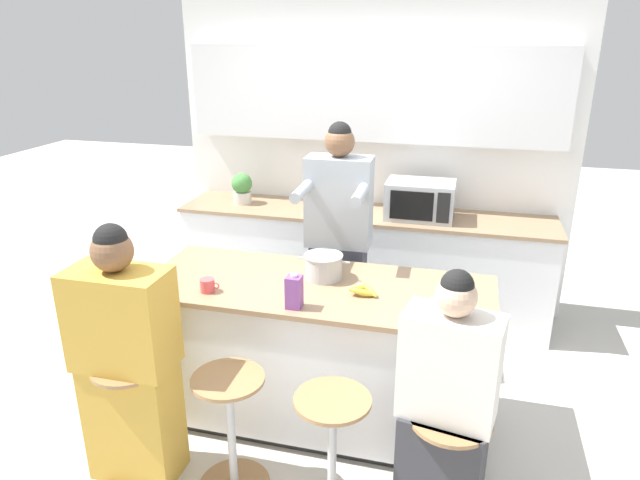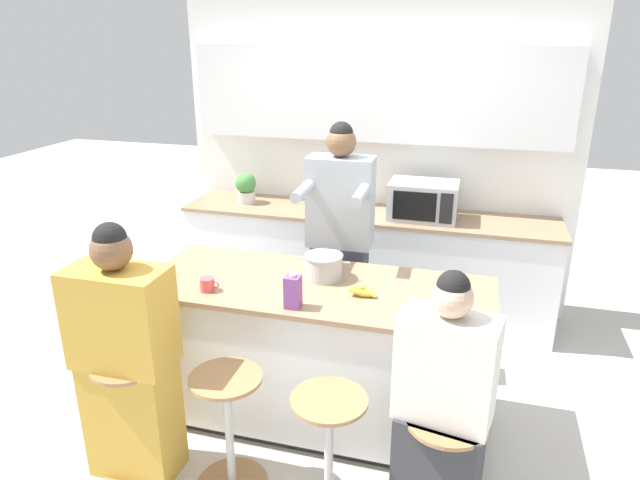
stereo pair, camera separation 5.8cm
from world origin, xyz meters
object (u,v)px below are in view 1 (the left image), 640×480
object	(u,v)px
person_seated_near	(445,424)
coffee_cup_near	(208,285)
banana_bunch	(363,290)
juice_carton	(294,292)
person_cooking	(338,253)
cooking_pot	(324,266)
person_wrapped_blanket	(127,364)
kitchen_island	(317,352)
microwave	(420,200)
bar_stool_leftmost	(134,415)
bar_stool_center_left	(231,429)
bar_stool_rightmost	(446,474)
bar_stool_center_right	(332,452)
fruit_bowl	(448,310)
potted_plant	(242,188)

from	to	relation	value
person_seated_near	coffee_cup_near	size ratio (longest dim) A/B	12.09
banana_bunch	juice_carton	world-z (taller)	juice_carton
person_cooking	cooking_pot	xyz separation A→B (m)	(0.03, -0.51, 0.11)
person_wrapped_blanket	coffee_cup_near	size ratio (longest dim) A/B	12.63
kitchen_island	microwave	xyz separation A→B (m)	(0.45, 1.46, 0.59)
banana_bunch	microwave	xyz separation A→B (m)	(0.17, 1.52, 0.11)
microwave	bar_stool_leftmost	bearing A→B (deg)	-120.22
bar_stool_center_left	person_seated_near	world-z (taller)	person_seated_near
bar_stool_rightmost	person_wrapped_blanket	world-z (taller)	person_wrapped_blanket
bar_stool_leftmost	cooking_pot	world-z (taller)	cooking_pot
cooking_pot	banana_bunch	bearing A→B (deg)	-31.93
juice_carton	bar_stool_center_right	bearing A→B (deg)	-53.47
bar_stool_rightmost	person_wrapped_blanket	bearing A→B (deg)	179.29
bar_stool_leftmost	person_seated_near	world-z (taller)	person_seated_near
bar_stool_rightmost	fruit_bowl	size ratio (longest dim) A/B	3.02
person_cooking	potted_plant	xyz separation A→B (m)	(-1.05, 0.88, 0.16)
bar_stool_rightmost	fruit_bowl	xyz separation A→B (m)	(-0.06, 0.54, 0.57)
bar_stool_center_right	coffee_cup_near	distance (m)	1.13
kitchen_island	cooking_pot	size ratio (longest dim) A/B	6.42
bar_stool_leftmost	bar_stool_center_left	xyz separation A→B (m)	(0.54, 0.03, 0.00)
kitchen_island	potted_plant	distance (m)	1.92
bar_stool_rightmost	microwave	world-z (taller)	microwave
bar_stool_rightmost	fruit_bowl	bearing A→B (deg)	96.10
cooking_pot	microwave	xyz separation A→B (m)	(0.44, 1.35, 0.07)
juice_carton	bar_stool_leftmost	bearing A→B (deg)	-151.70
bar_stool_center_left	person_cooking	distance (m)	1.42
fruit_bowl	banana_bunch	xyz separation A→B (m)	(-0.47, 0.13, -0.01)
cooking_pot	fruit_bowl	world-z (taller)	cooking_pot
person_cooking	microwave	bearing A→B (deg)	59.46
fruit_bowl	potted_plant	world-z (taller)	potted_plant
kitchen_island	person_seated_near	bearing A→B (deg)	-42.05
bar_stool_center_right	coffee_cup_near	xyz separation A→B (m)	(-0.84, 0.49, 0.58)
cooking_pot	bar_stool_leftmost	bearing A→B (deg)	-135.02
microwave	potted_plant	world-z (taller)	microwave
bar_stool_center_left	juice_carton	bearing A→B (deg)	59.08
kitchen_island	fruit_bowl	xyz separation A→B (m)	(0.76, -0.20, 0.48)
kitchen_island	banana_bunch	bearing A→B (deg)	-12.15
person_wrapped_blanket	person_seated_near	bearing A→B (deg)	-0.36
person_wrapped_blanket	microwave	xyz separation A→B (m)	(1.27, 2.17, 0.37)
banana_bunch	coffee_cup_near	bearing A→B (deg)	-168.19
bar_stool_leftmost	person_wrapped_blanket	xyz separation A→B (m)	(-0.00, 0.01, 0.31)
bar_stool_rightmost	juice_carton	xyz separation A→B (m)	(-0.86, 0.43, 0.63)
bar_stool_center_left	bar_stool_rightmost	bearing A→B (deg)	-2.24
person_cooking	potted_plant	distance (m)	1.38
bar_stool_rightmost	cooking_pot	distance (m)	1.31
fruit_bowl	person_wrapped_blanket	bearing A→B (deg)	-161.85
person_cooking	cooking_pot	size ratio (longest dim) A/B	5.54
bar_stool_center_right	person_seated_near	bearing A→B (deg)	1.49
microwave	bar_stool_center_left	bearing A→B (deg)	-108.66
cooking_pot	person_cooking	bearing A→B (deg)	92.96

